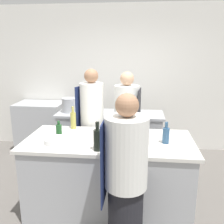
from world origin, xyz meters
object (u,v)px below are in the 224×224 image
oven_range (41,126)px  bottle_sauce (59,129)px  chef_at_stove (127,127)px  bottle_olive_oil (166,135)px  bottle_vinegar (97,139)px  bottle_wine (73,120)px  chef_at_prep_near (125,180)px  chef_at_pass_far (92,127)px  stockpot (70,105)px  bottle_cooking_oil (139,143)px  bowl_prep_small (56,141)px  bowl_mixing_large (141,130)px  cup (123,130)px

oven_range → bottle_sauce: 1.99m
chef_at_stove → bottle_olive_oil: (0.49, -0.84, 0.20)m
bottle_vinegar → bottle_wine: (-0.45, 0.70, -0.00)m
chef_at_prep_near → bottle_vinegar: 0.55m
chef_at_pass_far → stockpot: chef_at_pass_far is taller
oven_range → bottle_cooking_oil: 2.89m
bottle_cooking_oil → bottle_sauce: size_ratio=1.29×
bowl_prep_small → bottle_olive_oil: bearing=6.4°
chef_at_stove → bottle_vinegar: (-0.25, -1.13, 0.22)m
chef_at_prep_near → bottle_wine: bearing=36.1°
chef_at_pass_far → bottle_olive_oil: chef_at_pass_far is taller
chef_at_prep_near → bottle_sauce: bearing=48.3°
bottle_olive_oil → bottle_sauce: 1.31m
bottle_vinegar → chef_at_prep_near: bearing=-48.8°
bottle_sauce → bowl_mixing_large: bottle_sauce is taller
chef_at_pass_far → bottle_sauce: bearing=171.4°
bottle_olive_oil → chef_at_pass_far: bearing=144.0°
oven_range → cup: bearing=-41.7°
bottle_cooking_oil → bowl_prep_small: bottle_cooking_oil is taller
bottle_vinegar → bottle_cooking_oil: bottle_vinegar is taller
bowl_mixing_large → bottle_sauce: bearing=-167.5°
bottle_olive_oil → stockpot: bottle_olive_oil is taller
bottle_vinegar → chef_at_stove: bearing=77.6°
bottle_cooking_oil → stockpot: bearing=127.3°
oven_range → chef_at_stove: size_ratio=0.57×
bottle_cooking_oil → bowl_mixing_large: 0.63m
chef_at_pass_far → bottle_wine: size_ratio=5.61×
bowl_mixing_large → stockpot: stockpot is taller
chef_at_prep_near → bottle_sauce: 1.20m
bowl_mixing_large → oven_range: bearing=143.6°
stockpot → oven_range: bearing=145.8°
bottle_sauce → bowl_mixing_large: size_ratio=0.95×
chef_at_prep_near → stockpot: 2.25m
oven_range → bottle_cooking_oil: (1.93, -2.07, 0.55)m
bottle_sauce → stockpot: size_ratio=0.70×
bowl_prep_small → chef_at_pass_far: bearing=73.5°
bowl_mixing_large → bowl_prep_small: 1.10m
oven_range → bottle_sauce: bottle_sauce is taller
chef_at_pass_far → stockpot: 0.78m
bottle_vinegar → bowl_mixing_large: 0.81m
bottle_cooking_oil → bottle_olive_oil: bearing=40.7°
bottle_wine → bottle_cooking_oil: size_ratio=1.30×
chef_at_stove → bottle_wine: 0.85m
bottle_olive_oil → stockpot: size_ratio=0.97×
bottle_olive_oil → stockpot: 1.98m
bowl_mixing_large → chef_at_stove: bearing=114.5°
bottle_wine → oven_range: bearing=126.8°
bowl_mixing_large → cup: (-0.23, -0.10, 0.02)m
bottle_sauce → stockpot: 1.18m
bottle_cooking_oil → chef_at_prep_near: bearing=-106.4°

